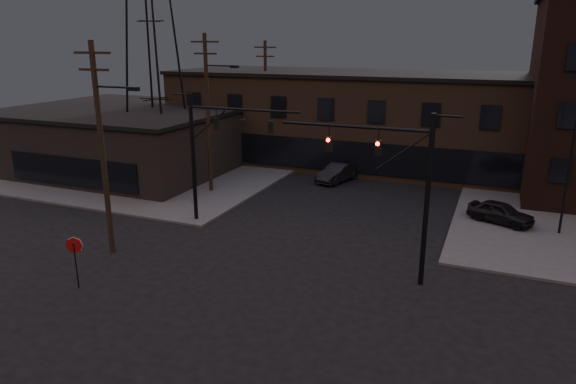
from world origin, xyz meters
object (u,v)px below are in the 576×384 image
at_px(traffic_signal_far, 211,144).
at_px(stop_sign, 74,251).
at_px(traffic_signal_near, 403,180).
at_px(car_crossing, 338,173).
at_px(parked_car_lot_a, 501,212).

relative_size(traffic_signal_far, stop_sign, 3.23).
xyz_separation_m(traffic_signal_near, stop_sign, (-13.36, -6.49, -3.09)).
xyz_separation_m(stop_sign, car_crossing, (5.44, 22.56, -1.11)).
xyz_separation_m(traffic_signal_far, parked_car_lot_a, (16.47, 6.58, -4.19)).
bearing_deg(car_crossing, traffic_signal_near, -46.94).
relative_size(traffic_signal_far, car_crossing, 1.80).
height_order(traffic_signal_near, parked_car_lot_a, traffic_signal_near).
distance_m(traffic_signal_near, stop_sign, 15.17).
distance_m(traffic_signal_near, car_crossing, 18.40).
distance_m(traffic_signal_far, stop_sign, 10.55).
xyz_separation_m(traffic_signal_near, traffic_signal_far, (-12.07, 3.50, 0.08)).
height_order(traffic_signal_near, traffic_signal_far, same).
bearing_deg(car_crossing, parked_car_lot_a, -9.10).
bearing_deg(parked_car_lot_a, car_crossing, 86.80).
bearing_deg(traffic_signal_near, parked_car_lot_a, 66.46).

